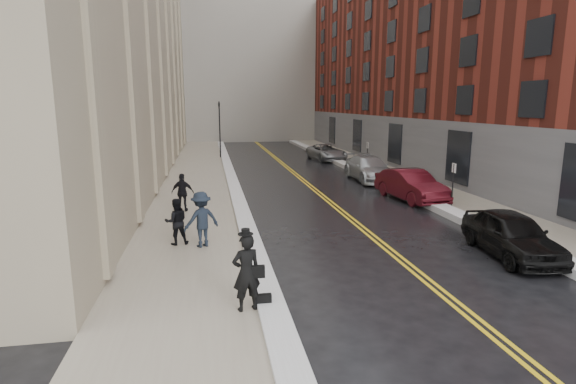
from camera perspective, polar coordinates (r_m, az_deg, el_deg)
name	(u,v)px	position (r m, az deg, el deg)	size (l,w,h in m)	color
ground	(342,284)	(13.07, 6.81, -11.51)	(160.00, 160.00, 0.00)	black
sidewalk_left	(195,186)	(27.98, -11.69, 0.77)	(4.00, 64.00, 0.15)	gray
sidewalk_right	(403,180)	(30.65, 14.42, 1.54)	(3.00, 64.00, 0.15)	gray
lane_stripe_a	(305,184)	(28.60, 2.23, 1.07)	(0.12, 64.00, 0.01)	gold
lane_stripe_b	(309,184)	(28.65, 2.69, 1.09)	(0.12, 64.00, 0.01)	gold
snow_ridge_left	(233,184)	(27.99, -6.98, 1.04)	(0.70, 60.80, 0.26)	silver
snow_ridge_right	(377,179)	(29.93, 11.20, 1.60)	(0.85, 60.80, 0.30)	silver
building_right	(471,53)	(40.63, 22.27, 16.01)	(14.00, 50.00, 18.00)	maroon
traffic_signal	(220,125)	(41.58, -8.67, 8.39)	(0.18, 0.15, 5.20)	black
parking_sign_near	(453,181)	(22.93, 20.22, 1.29)	(0.06, 0.35, 2.23)	black
parking_sign_far	(367,154)	(33.74, 10.04, 4.78)	(0.06, 0.35, 2.23)	black
car_black	(511,234)	(16.73, 26.51, -4.81)	(1.78, 4.43, 1.51)	black
car_maroon	(411,185)	(24.46, 15.31, 0.85)	(1.70, 4.89, 1.61)	#450C14
car_silver_near	(369,168)	(30.21, 10.25, 2.96)	(2.22, 5.47, 1.59)	#A7ABAE
car_silver_far	(327,152)	(40.52, 4.93, 5.05)	(2.39, 5.19, 1.44)	#929499
pedestrian_main	(246,273)	(10.83, -5.32, -10.15)	(0.69, 0.45, 1.89)	black
pedestrian_a	(176,222)	(16.18, -14.00, -3.66)	(0.80, 0.62, 1.64)	black
pedestrian_b	(201,219)	(15.72, -10.94, -3.43)	(1.24, 0.72, 1.93)	black
pedestrian_c	(183,193)	(21.05, -13.23, -0.06)	(1.03, 0.43, 1.75)	black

